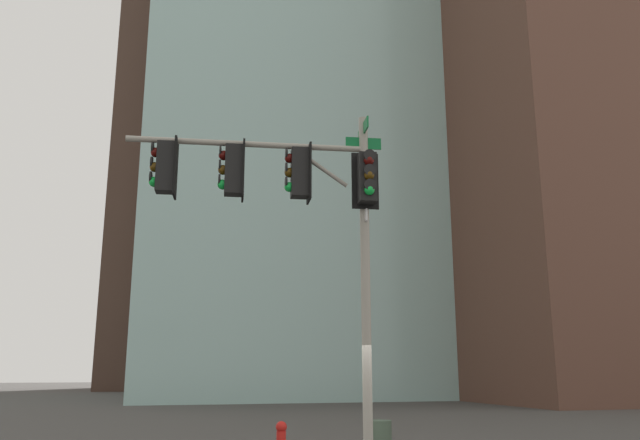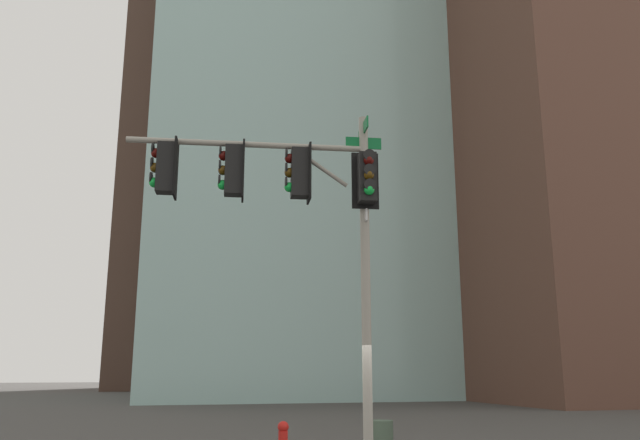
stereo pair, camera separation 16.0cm
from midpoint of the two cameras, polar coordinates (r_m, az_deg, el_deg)
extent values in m
cylinder|color=#9E998C|center=(12.57, 4.47, -6.19)|extent=(0.18, 0.18, 7.12)
cylinder|color=#9E998C|center=(12.99, -6.10, 6.70)|extent=(4.70, 0.76, 0.12)
cylinder|color=#9E998C|center=(12.95, 0.57, 4.58)|extent=(1.04, 0.22, 0.75)
cube|color=#0F6B33|center=(13.38, 4.21, 8.04)|extent=(0.16, 0.92, 0.24)
cube|color=#0F6B33|center=(13.27, 4.23, 6.83)|extent=(0.73, 0.13, 0.24)
cube|color=white|center=(12.83, 4.35, 0.29)|extent=(0.09, 0.45, 0.24)
cube|color=black|center=(12.86, -1.47, 4.19)|extent=(0.38, 0.38, 1.00)
cube|color=black|center=(12.88, -0.63, 4.16)|extent=(0.11, 0.54, 1.16)
sphere|color=#470A07|center=(12.94, -2.37, 5.49)|extent=(0.20, 0.20, 0.20)
cylinder|color=black|center=(12.96, -2.65, 5.87)|extent=(0.07, 0.23, 0.23)
sphere|color=#4C330A|center=(12.85, -2.38, 4.22)|extent=(0.20, 0.20, 0.20)
cylinder|color=black|center=(12.87, -2.67, 4.61)|extent=(0.07, 0.23, 0.23)
sphere|color=green|center=(12.76, -2.39, 2.93)|extent=(0.20, 0.20, 0.20)
cylinder|color=black|center=(12.78, -2.68, 3.33)|extent=(0.07, 0.23, 0.23)
cube|color=black|center=(12.81, -7.34, 4.37)|extent=(0.38, 0.38, 1.00)
cube|color=black|center=(12.81, -6.48, 4.35)|extent=(0.11, 0.54, 1.16)
sphere|color=#470A07|center=(12.90, -8.21, 5.67)|extent=(0.20, 0.20, 0.20)
cylinder|color=black|center=(12.93, -8.49, 6.05)|extent=(0.07, 0.23, 0.23)
sphere|color=#4C330A|center=(12.81, -8.26, 4.40)|extent=(0.20, 0.20, 0.20)
cylinder|color=black|center=(12.84, -8.53, 4.79)|extent=(0.07, 0.23, 0.23)
sphere|color=green|center=(12.72, -8.30, 3.11)|extent=(0.20, 0.20, 0.20)
cylinder|color=black|center=(12.75, -8.58, 3.51)|extent=(0.07, 0.23, 0.23)
cube|color=black|center=(12.88, -13.20, 4.51)|extent=(0.38, 0.38, 1.00)
cube|color=black|center=(12.86, -12.36, 4.50)|extent=(0.11, 0.54, 1.16)
sphere|color=#470A07|center=(13.00, -14.03, 5.79)|extent=(0.20, 0.20, 0.20)
cylinder|color=black|center=(13.04, -14.30, 6.17)|extent=(0.07, 0.23, 0.23)
sphere|color=#4C330A|center=(12.91, -14.11, 4.53)|extent=(0.20, 0.20, 0.20)
cylinder|color=black|center=(12.94, -14.37, 4.92)|extent=(0.07, 0.23, 0.23)
sphere|color=green|center=(12.82, -14.18, 3.25)|extent=(0.20, 0.20, 0.20)
cylinder|color=black|center=(12.86, -14.45, 3.64)|extent=(0.07, 0.23, 0.23)
cube|color=black|center=(12.74, 4.56, 3.74)|extent=(0.38, 0.38, 1.00)
cube|color=black|center=(12.92, 4.39, 3.50)|extent=(0.54, 0.11, 1.16)
sphere|color=#470A07|center=(12.64, 4.72, 5.31)|extent=(0.20, 0.20, 0.20)
cylinder|color=black|center=(12.61, 4.77, 5.79)|extent=(0.23, 0.07, 0.23)
sphere|color=#4C330A|center=(12.55, 4.75, 4.01)|extent=(0.20, 0.20, 0.20)
cylinder|color=black|center=(12.51, 4.80, 4.49)|extent=(0.23, 0.07, 0.23)
sphere|color=green|center=(12.46, 4.77, 2.69)|extent=(0.20, 0.20, 0.20)
cylinder|color=black|center=(12.42, 4.82, 3.17)|extent=(0.23, 0.07, 0.23)
sphere|color=red|center=(15.73, -2.99, -17.89)|extent=(0.26, 0.26, 0.26)
cube|color=brown|center=(54.46, 22.47, 10.38)|extent=(21.83, 19.76, 45.71)
cube|color=brown|center=(68.92, 9.77, 4.71)|extent=(22.58, 16.50, 45.88)
cube|color=#4C3328|center=(74.67, -11.23, 2.28)|extent=(16.23, 14.08, 43.13)
camera|label=1|loc=(0.08, -89.64, -0.08)|focal=35.99mm
camera|label=2|loc=(0.08, 90.36, 0.08)|focal=35.99mm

